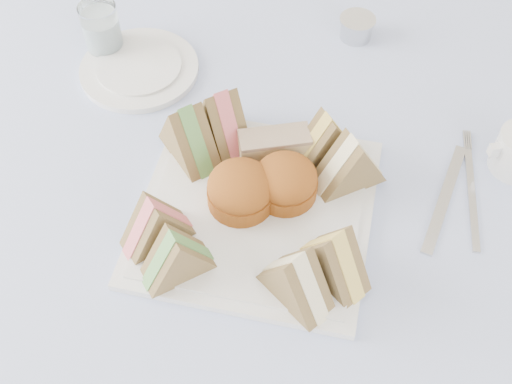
{
  "coord_description": "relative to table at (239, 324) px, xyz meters",
  "views": [
    {
      "loc": [
        0.08,
        -0.5,
        1.47
      ],
      "look_at": [
        0.03,
        -0.01,
        0.8
      ],
      "focal_mm": 45.0,
      "sensor_mm": 36.0,
      "label": 1
    }
  ],
  "objects": [
    {
      "name": "table",
      "position": [
        0.0,
        0.0,
        0.0
      ],
      "size": [
        0.9,
        0.9,
        0.74
      ],
      "primitive_type": "cube",
      "color": "brown",
      "rests_on": "floor"
    },
    {
      "name": "tablecloth",
      "position": [
        0.0,
        0.0,
        0.37
      ],
      "size": [
        1.02,
        1.02,
        0.01
      ],
      "primitive_type": "cube",
      "color": "silver",
      "rests_on": "table"
    },
    {
      "name": "serving_plate",
      "position": [
        0.03,
        -0.01,
        0.38
      ],
      "size": [
        0.35,
        0.35,
        0.01
      ],
      "primitive_type": "cube",
      "rotation": [
        0.0,
        0.0,
        -0.13
      ],
      "color": "silver",
      "rests_on": "tablecloth"
    },
    {
      "name": "sandwich_fl_a",
      "position": [
        -0.09,
        -0.07,
        0.43
      ],
      "size": [
        0.1,
        0.09,
        0.08
      ],
      "primitive_type": null,
      "rotation": [
        0.0,
        0.0,
        0.66
      ],
      "color": "brown",
      "rests_on": "serving_plate"
    },
    {
      "name": "sandwich_fl_b",
      "position": [
        -0.06,
        -0.11,
        0.43
      ],
      "size": [
        0.1,
        0.09,
        0.08
      ],
      "primitive_type": null,
      "rotation": [
        0.0,
        0.0,
        0.58
      ],
      "color": "brown",
      "rests_on": "serving_plate"
    },
    {
      "name": "sandwich_fr_a",
      "position": [
        0.13,
        -0.1,
        0.43
      ],
      "size": [
        0.1,
        0.1,
        0.09
      ],
      "primitive_type": null,
      "rotation": [
        0.0,
        0.0,
        -0.79
      ],
      "color": "brown",
      "rests_on": "serving_plate"
    },
    {
      "name": "sandwich_fr_b",
      "position": [
        0.09,
        -0.13,
        0.43
      ],
      "size": [
        0.1,
        0.1,
        0.09
      ],
      "primitive_type": null,
      "rotation": [
        0.0,
        0.0,
        -0.76
      ],
      "color": "brown",
      "rests_on": "serving_plate"
    },
    {
      "name": "sandwich_bl_a",
      "position": [
        -0.07,
        0.08,
        0.44
      ],
      "size": [
        0.1,
        0.12,
        0.09
      ],
      "primitive_type": null,
      "rotation": [
        0.0,
        0.0,
        2.21
      ],
      "color": "brown",
      "rests_on": "serving_plate"
    },
    {
      "name": "sandwich_bl_b",
      "position": [
        -0.03,
        0.11,
        0.43
      ],
      "size": [
        0.1,
        0.12,
        0.09
      ],
      "primitive_type": null,
      "rotation": [
        0.0,
        0.0,
        2.13
      ],
      "color": "brown",
      "rests_on": "serving_plate"
    },
    {
      "name": "sandwich_br_a",
      "position": [
        0.15,
        0.05,
        0.43
      ],
      "size": [
        0.11,
        0.09,
        0.09
      ],
      "primitive_type": null,
      "rotation": [
        0.0,
        0.0,
        -2.62
      ],
      "color": "brown",
      "rests_on": "serving_plate"
    },
    {
      "name": "sandwich_br_b",
      "position": [
        0.12,
        0.09,
        0.43
      ],
      "size": [
        0.1,
        0.08,
        0.08
      ],
      "primitive_type": null,
      "rotation": [
        0.0,
        0.0,
        -2.63
      ],
      "color": "brown",
      "rests_on": "serving_plate"
    },
    {
      "name": "scone_left",
      "position": [
        0.01,
        -0.0,
        0.42
      ],
      "size": [
        0.09,
        0.09,
        0.06
      ],
      "primitive_type": "cylinder",
      "rotation": [
        0.0,
        0.0,
        0.04
      ],
      "color": "#A85712",
      "rests_on": "serving_plate"
    },
    {
      "name": "scone_right",
      "position": [
        0.07,
        0.02,
        0.42
      ],
      "size": [
        0.11,
        0.11,
        0.06
      ],
      "primitive_type": "cylinder",
      "rotation": [
        0.0,
        0.0,
        0.26
      ],
      "color": "#A85712",
      "rests_on": "serving_plate"
    },
    {
      "name": "pastry_slice",
      "position": [
        0.05,
        0.08,
        0.41
      ],
      "size": [
        0.11,
        0.06,
        0.05
      ],
      "primitive_type": "cube",
      "rotation": [
        0.0,
        0.0,
        0.25
      ],
      "color": "tan",
      "rests_on": "serving_plate"
    },
    {
      "name": "side_plate",
      "position": [
        -0.18,
        0.25,
        0.38
      ],
      "size": [
        0.25,
        0.25,
        0.01
      ],
      "primitive_type": "cylinder",
      "rotation": [
        0.0,
        0.0,
        0.36
      ],
      "color": "silver",
      "rests_on": "tablecloth"
    },
    {
      "name": "water_glass",
      "position": [
        -0.25,
        0.3,
        0.42
      ],
      "size": [
        0.08,
        0.08,
        0.09
      ],
      "primitive_type": "cylinder",
      "rotation": [
        0.0,
        0.0,
        -0.43
      ],
      "color": "white",
      "rests_on": "tablecloth"
    },
    {
      "name": "tea_strainer",
      "position": [
        0.17,
        0.37,
        0.39
      ],
      "size": [
        0.08,
        0.08,
        0.03
      ],
      "primitive_type": "cylinder",
      "rotation": [
        0.0,
        0.0,
        0.39
      ],
      "color": "#B9B9B9",
      "rests_on": "tablecloth"
    },
    {
      "name": "knife",
      "position": [
        0.29,
        0.04,
        0.38
      ],
      "size": [
        0.08,
        0.19,
        0.0
      ],
      "primitive_type": "cube",
      "rotation": [
        0.0,
        0.0,
        -0.33
      ],
      "color": "#B9B9B9",
      "rests_on": "tablecloth"
    },
    {
      "name": "fork",
      "position": [
        0.33,
        0.04,
        0.38
      ],
      "size": [
        0.02,
        0.18,
        0.0
      ],
      "primitive_type": "cube",
      "rotation": [
        0.0,
        0.0,
        -0.04
      ],
      "color": "#B9B9B9",
      "rests_on": "tablecloth"
    }
  ]
}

